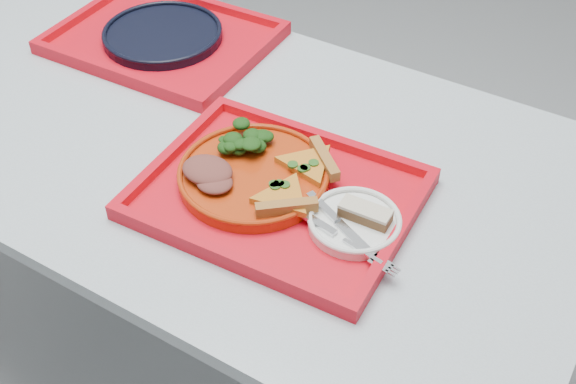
# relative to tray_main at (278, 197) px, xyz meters

# --- Properties ---
(ground) EXTENTS (10.00, 10.00, 0.00)m
(ground) POSITION_rel_tray_main_xyz_m (-0.28, 0.09, -0.76)
(ground) COLOR gray
(ground) RESTS_ON ground
(table) EXTENTS (1.60, 0.80, 0.75)m
(table) POSITION_rel_tray_main_xyz_m (-0.28, 0.09, -0.08)
(table) COLOR #99A4AB
(table) RESTS_ON ground
(tray_main) EXTENTS (0.47, 0.37, 0.01)m
(tray_main) POSITION_rel_tray_main_xyz_m (0.00, 0.00, 0.00)
(tray_main) COLOR red
(tray_main) RESTS_ON table
(tray_far) EXTENTS (0.46, 0.37, 0.01)m
(tray_far) POSITION_rel_tray_main_xyz_m (-0.48, 0.30, 0.00)
(tray_far) COLOR red
(tray_far) RESTS_ON table
(dinner_plate) EXTENTS (0.26, 0.26, 0.02)m
(dinner_plate) POSITION_rel_tray_main_xyz_m (-0.05, 0.01, 0.02)
(dinner_plate) COLOR #AB2E0B
(dinner_plate) RESTS_ON tray_main
(side_plate) EXTENTS (0.15, 0.15, 0.01)m
(side_plate) POSITION_rel_tray_main_xyz_m (0.14, -0.00, 0.01)
(side_plate) COLOR white
(side_plate) RESTS_ON tray_main
(navy_plate) EXTENTS (0.26, 0.26, 0.02)m
(navy_plate) POSITION_rel_tray_main_xyz_m (-0.48, 0.30, 0.01)
(navy_plate) COLOR black
(navy_plate) RESTS_ON tray_far
(pizza_slice_a) EXTENTS (0.15, 0.15, 0.02)m
(pizza_slice_a) POSITION_rel_tray_main_xyz_m (0.03, -0.02, 0.03)
(pizza_slice_a) COLOR gold
(pizza_slice_a) RESTS_ON dinner_plate
(pizza_slice_b) EXTENTS (0.16, 0.16, 0.02)m
(pizza_slice_b) POSITION_rel_tray_main_xyz_m (0.02, 0.07, 0.03)
(pizza_slice_b) COLOR gold
(pizza_slice_b) RESTS_ON dinner_plate
(salad_heap) EXTENTS (0.08, 0.07, 0.04)m
(salad_heap) POSITION_rel_tray_main_xyz_m (-0.10, 0.06, 0.04)
(salad_heap) COLOR black
(salad_heap) RESTS_ON dinner_plate
(meat_portion) EXTENTS (0.09, 0.07, 0.03)m
(meat_portion) POSITION_rel_tray_main_xyz_m (-0.12, -0.04, 0.04)
(meat_portion) COLOR brown
(meat_portion) RESTS_ON dinner_plate
(dessert_bar) EXTENTS (0.09, 0.04, 0.02)m
(dessert_bar) POSITION_rel_tray_main_xyz_m (0.16, 0.01, 0.03)
(dessert_bar) COLOR #4C3219
(dessert_bar) RESTS_ON side_plate
(knife) EXTENTS (0.17, 0.09, 0.01)m
(knife) POSITION_rel_tray_main_xyz_m (0.14, -0.02, 0.02)
(knife) COLOR silver
(knife) RESTS_ON side_plate
(fork) EXTENTS (0.19, 0.06, 0.01)m
(fork) POSITION_rel_tray_main_xyz_m (0.15, -0.05, 0.02)
(fork) COLOR silver
(fork) RESTS_ON side_plate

